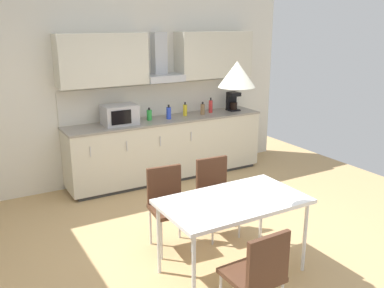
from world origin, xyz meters
TOP-DOWN VIEW (x-y plane):
  - ground_plane at (0.00, 0.00)m, footprint 7.25×7.41m
  - wall_back at (0.00, 2.52)m, footprint 5.80×0.10m
  - kitchen_counter at (0.68, 2.18)m, footprint 3.09×0.61m
  - backsplash_tile at (0.68, 2.46)m, footprint 3.07×0.02m
  - upper_wall_cabinets at (0.68, 2.30)m, footprint 3.07×0.40m
  - microwave at (-0.05, 2.18)m, footprint 0.48×0.35m
  - coffee_maker at (1.91, 2.20)m, footprint 0.18×0.19m
  - bottle_brown at (1.31, 2.16)m, footprint 0.07×0.07m
  - bottle_red at (1.50, 2.23)m, footprint 0.06×0.06m
  - bottle_blue at (0.71, 2.15)m, footprint 0.07×0.07m
  - bottle_green at (0.42, 2.22)m, footprint 0.08×0.08m
  - bottle_yellow at (1.03, 2.23)m, footprint 0.06×0.06m
  - dining_table at (0.04, -0.47)m, footprint 1.35×0.78m
  - chair_far_right at (0.35, 0.30)m, footprint 0.43×0.43m
  - chair_far_left at (-0.25, 0.30)m, footprint 0.44×0.44m
  - chair_near_left at (-0.26, -1.25)m, footprint 0.41×0.41m
  - pendant_lamp at (0.04, -0.47)m, footprint 0.32×0.32m

SIDE VIEW (x-z plane):
  - ground_plane at x=0.00m, z-range -0.02..0.00m
  - kitchen_counter at x=0.68m, z-range 0.00..0.94m
  - chair_far_right at x=0.35m, z-range 0.10..0.97m
  - chair_far_left at x=-0.25m, z-range 0.10..0.97m
  - chair_near_left at x=-0.26m, z-range 0.10..0.97m
  - dining_table at x=0.04m, z-range 0.33..1.08m
  - bottle_green at x=0.42m, z-range 0.92..1.11m
  - bottle_brown at x=1.31m, z-range 0.92..1.12m
  - bottle_yellow at x=1.03m, z-range 0.92..1.13m
  - bottle_blue at x=0.71m, z-range 0.92..1.13m
  - bottle_red at x=1.50m, z-range 0.92..1.15m
  - microwave at x=-0.05m, z-range 0.93..1.21m
  - coffee_maker at x=1.91m, z-range 0.93..1.23m
  - backsplash_tile at x=0.68m, z-range 0.93..1.42m
  - wall_back at x=0.00m, z-range 0.00..2.82m
  - upper_wall_cabinets at x=0.68m, z-range 1.48..2.18m
  - pendant_lamp at x=0.04m, z-range 1.81..2.03m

